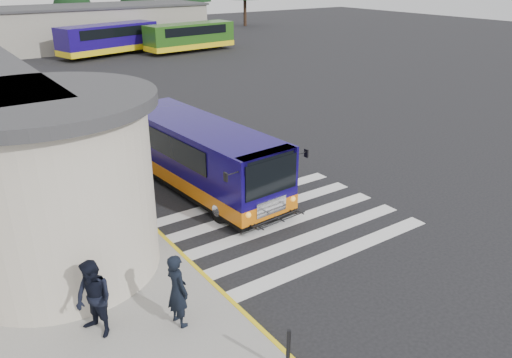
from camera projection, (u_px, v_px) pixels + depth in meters
ground at (277, 212)px, 17.17m from camera, size 140.00×140.00×0.00m
curb_strip at (121, 198)px, 18.03m from camera, size 0.12×34.00×0.16m
crosswalk at (279, 225)px, 16.30m from camera, size 8.00×5.35×0.01m
depot_building at (78, 27)px, 51.23m from camera, size 26.40×8.40×4.20m
transit_bus at (200, 158)px, 18.59m from camera, size 3.35×9.14×2.54m
pedestrian_a at (177, 290)px, 11.24m from camera, size 0.52×0.71×1.81m
pedestrian_b at (94, 299)px, 10.90m from camera, size 0.99×1.10×1.86m
bollard at (288, 352)px, 9.97m from camera, size 0.09×0.09×1.07m
far_bus_a at (108, 38)px, 46.97m from camera, size 10.01×5.06×2.49m
far_bus_b at (190, 36)px, 49.25m from camera, size 9.33×3.47×2.35m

